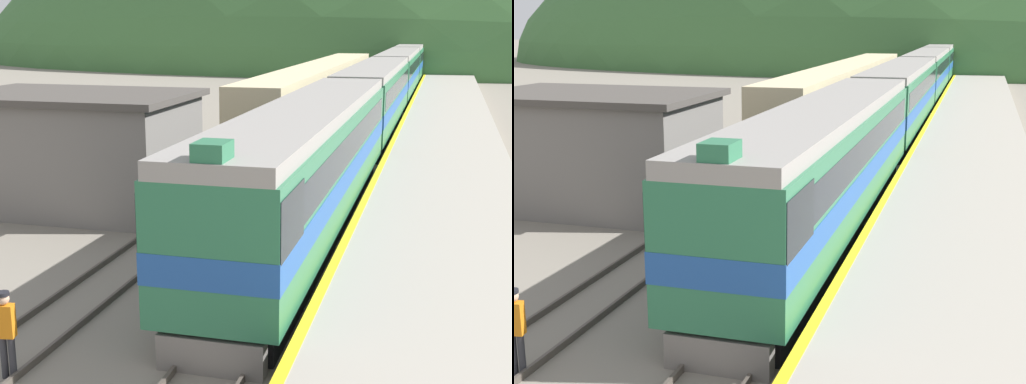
# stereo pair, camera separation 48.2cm
# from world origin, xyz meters

# --- Properties ---
(track_main) EXTENTS (1.52, 180.00, 0.16)m
(track_main) POSITION_xyz_m (0.00, 70.00, 0.08)
(track_main) COLOR #4C443D
(track_main) RESTS_ON ground
(track_siding) EXTENTS (1.52, 180.00, 0.16)m
(track_siding) POSITION_xyz_m (-4.35, 70.00, 0.08)
(track_siding) COLOR #4C443D
(track_siding) RESTS_ON ground
(platform) EXTENTS (5.61, 140.00, 0.89)m
(platform) POSITION_xyz_m (4.42, 50.00, 0.44)
(platform) COLOR #9E9689
(platform) RESTS_ON ground
(distant_hills) EXTENTS (157.04, 70.67, 53.81)m
(distant_hills) POSITION_xyz_m (0.00, 127.47, 0.00)
(distant_hills) COLOR #3D6B38
(distant_hills) RESTS_ON ground
(station_shed) EXTENTS (8.66, 6.07, 4.34)m
(station_shed) POSITION_xyz_m (-9.10, 29.97, 2.19)
(station_shed) COLOR slate
(station_shed) RESTS_ON ground
(express_train_lead_car) EXTENTS (2.91, 21.24, 4.68)m
(express_train_lead_car) POSITION_xyz_m (0.00, 28.80, 2.36)
(express_train_lead_car) COLOR black
(express_train_lead_car) RESTS_ON ground
(carriage_second) EXTENTS (2.90, 20.63, 4.32)m
(carriage_second) POSITION_xyz_m (0.00, 50.86, 2.35)
(carriage_second) COLOR black
(carriage_second) RESTS_ON ground
(carriage_third) EXTENTS (2.90, 20.63, 4.32)m
(carriage_third) POSITION_xyz_m (0.00, 72.37, 2.35)
(carriage_third) COLOR black
(carriage_third) RESTS_ON ground
(carriage_fourth) EXTENTS (2.90, 20.63, 4.32)m
(carriage_fourth) POSITION_xyz_m (0.00, 93.88, 2.35)
(carriage_fourth) COLOR black
(carriage_fourth) RESTS_ON ground
(siding_train) EXTENTS (2.90, 36.46, 3.99)m
(siding_train) POSITION_xyz_m (-4.35, 55.57, 2.06)
(siding_train) COLOR black
(siding_train) RESTS_ON ground
(track_worker) EXTENTS (0.39, 0.28, 1.81)m
(track_worker) POSITION_xyz_m (-3.81, 17.39, 1.04)
(track_worker) COLOR #2D2D33
(track_worker) RESTS_ON ground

